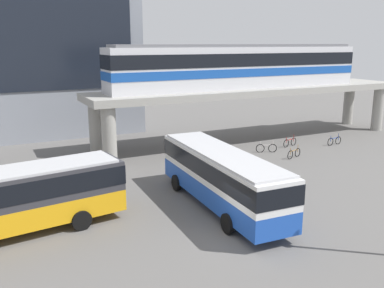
% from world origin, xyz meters
% --- Properties ---
extents(ground_plane, '(120.00, 120.00, 0.00)m').
position_xyz_m(ground_plane, '(0.00, 10.00, 0.00)').
color(ground_plane, '#605E5B').
extents(elevated_platform, '(31.10, 5.55, 5.00)m').
position_xyz_m(elevated_platform, '(12.69, 16.70, 4.27)').
color(elevated_platform, '#9E9B93').
rests_on(elevated_platform, ground_plane).
extents(train, '(24.41, 2.96, 3.84)m').
position_xyz_m(train, '(11.03, 16.70, 6.97)').
color(train, silver).
rests_on(train, elevated_platform).
extents(bus_main, '(3.15, 11.15, 3.22)m').
position_xyz_m(bus_main, '(1.52, 3.81, 1.99)').
color(bus_main, '#1E4CB2').
rests_on(bus_main, ground_plane).
extents(bus_secondary, '(11.27, 3.89, 3.22)m').
position_xyz_m(bus_secondary, '(-9.30, 5.21, 1.99)').
color(bus_secondary, orange).
rests_on(bus_secondary, ground_plane).
extents(bicycle_blue, '(1.79, 0.23, 1.04)m').
position_xyz_m(bicycle_blue, '(18.16, 11.79, 0.36)').
color(bicycle_blue, black).
rests_on(bicycle_blue, ground_plane).
extents(bicycle_silver, '(1.66, 0.77, 1.04)m').
position_xyz_m(bicycle_silver, '(11.10, 12.44, 0.36)').
color(bicycle_silver, black).
rests_on(bicycle_silver, ground_plane).
extents(bicycle_brown, '(1.73, 0.58, 1.04)m').
position_xyz_m(bicycle_brown, '(12.00, 10.00, 0.36)').
color(bicycle_brown, black).
rests_on(bicycle_brown, ground_plane).
extents(bicycle_black, '(1.79, 0.20, 1.04)m').
position_xyz_m(bicycle_black, '(6.45, 10.73, 0.36)').
color(bicycle_black, black).
rests_on(bicycle_black, ground_plane).
extents(bicycle_red, '(1.76, 0.46, 1.04)m').
position_xyz_m(bicycle_red, '(14.22, 13.18, 0.36)').
color(bicycle_red, black).
rests_on(bicycle_red, ground_plane).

